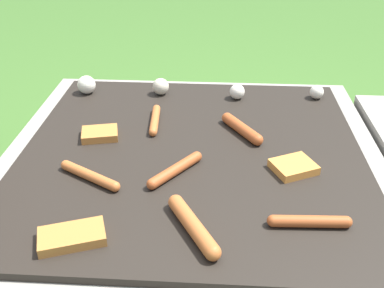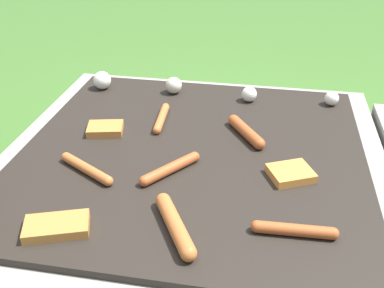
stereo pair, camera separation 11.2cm
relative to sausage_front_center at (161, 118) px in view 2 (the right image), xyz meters
The scene contains 12 objects.
ground_plane 0.50m from the sausage_front_center, 51.18° to the right, with size 14.00×14.00×0.00m, color #3D6628.
grill 0.30m from the sausage_front_center, 51.18° to the right, with size 0.97×0.97×0.46m.
sausage_front_center is the anchor object (origin of this frame).
sausage_back_left 0.30m from the sausage_front_center, 111.74° to the right, with size 0.16×0.10×0.02m.
sausage_back_right 0.54m from the sausage_front_center, 48.58° to the right, with size 0.17×0.03×0.02m.
sausage_front_left 0.26m from the sausage_front_center, 71.75° to the right, with size 0.12×0.14×0.02m.
sausage_mid_left 0.24m from the sausage_front_center, ahead, with size 0.11×0.15×0.03m.
sausage_back_center 0.46m from the sausage_front_center, 73.13° to the right, with size 0.11×0.17×0.03m.
bread_slice_left 0.41m from the sausage_front_center, 30.88° to the right, with size 0.12×0.11×0.02m.
bread_slice_right 0.16m from the sausage_front_center, 147.35° to the right, with size 0.11×0.09×0.02m.
bread_slice_center 0.49m from the sausage_front_center, 101.04° to the right, with size 0.14×0.11×0.02m.
mushroom_row 0.19m from the sausage_front_center, 81.87° to the left, with size 0.77×0.07×0.06m.
Camera 2 is at (0.17, -0.95, 1.05)m, focal length 42.00 mm.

